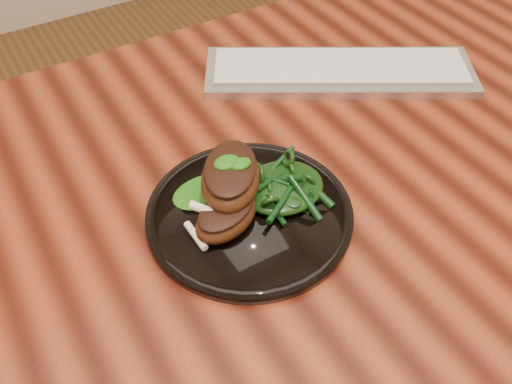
{
  "coord_description": "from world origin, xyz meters",
  "views": [
    {
      "loc": [
        -0.28,
        -0.49,
        1.29
      ],
      "look_at": [
        -0.03,
        -0.06,
        0.78
      ],
      "focal_mm": 40.0,
      "sensor_mm": 36.0,
      "label": 1
    }
  ],
  "objects_px": {
    "lamb_chop_front": "(226,216)",
    "plate": "(250,214)",
    "keyboard": "(340,71)",
    "greens_heap": "(282,183)",
    "desk": "(251,214)"
  },
  "relations": [
    {
      "from": "lamb_chop_front",
      "to": "greens_heap",
      "type": "distance_m",
      "value": 0.09
    },
    {
      "from": "plate",
      "to": "greens_heap",
      "type": "height_order",
      "value": "greens_heap"
    },
    {
      "from": "plate",
      "to": "greens_heap",
      "type": "bearing_deg",
      "value": 5.19
    },
    {
      "from": "plate",
      "to": "lamb_chop_front",
      "type": "xyz_separation_m",
      "value": [
        -0.04,
        -0.01,
        0.03
      ]
    },
    {
      "from": "keyboard",
      "to": "plate",
      "type": "bearing_deg",
      "value": -145.29
    },
    {
      "from": "greens_heap",
      "to": "keyboard",
      "type": "relative_size",
      "value": 0.24
    },
    {
      "from": "lamb_chop_front",
      "to": "greens_heap",
      "type": "bearing_deg",
      "value": 8.93
    },
    {
      "from": "greens_heap",
      "to": "keyboard",
      "type": "height_order",
      "value": "greens_heap"
    },
    {
      "from": "desk",
      "to": "lamb_chop_front",
      "type": "distance_m",
      "value": 0.16
    },
    {
      "from": "lamb_chop_front",
      "to": "plate",
      "type": "bearing_deg",
      "value": 13.86
    },
    {
      "from": "plate",
      "to": "lamb_chop_front",
      "type": "height_order",
      "value": "lamb_chop_front"
    },
    {
      "from": "desk",
      "to": "lamb_chop_front",
      "type": "relative_size",
      "value": 14.94
    },
    {
      "from": "desk",
      "to": "greens_heap",
      "type": "bearing_deg",
      "value": -82.96
    },
    {
      "from": "keyboard",
      "to": "lamb_chop_front",
      "type": "bearing_deg",
      "value": -147.34
    },
    {
      "from": "desk",
      "to": "greens_heap",
      "type": "distance_m",
      "value": 0.13
    }
  ]
}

